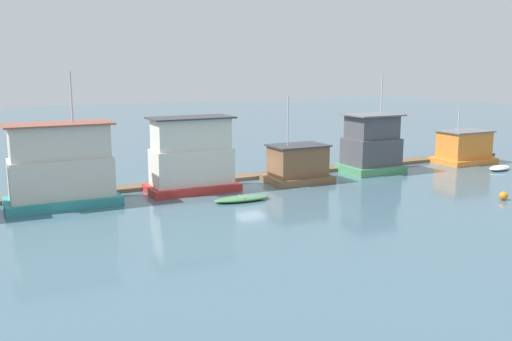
{
  "coord_description": "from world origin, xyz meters",
  "views": [
    {
      "loc": [
        -19.57,
        -39.97,
        9.55
      ],
      "look_at": [
        0.0,
        -1.0,
        1.4
      ],
      "focal_mm": 40.0,
      "sensor_mm": 36.0,
      "label": 1
    }
  ],
  "objects": [
    {
      "name": "houseboat_green",
      "position": [
        12.27,
        0.45,
        2.37
      ],
      "size": [
        5.11,
        4.03,
        8.69
      ],
      "color": "#4C9360",
      "rests_on": "ground_plane"
    },
    {
      "name": "houseboat_orange",
      "position": [
        23.44,
        0.25,
        1.49
      ],
      "size": [
        5.52,
        3.86,
        5.69
      ],
      "color": "orange",
      "rests_on": "ground_plane"
    },
    {
      "name": "houseboat_teal",
      "position": [
        -14.34,
        -0.01,
        2.63
      ],
      "size": [
        7.49,
        3.92,
        9.08
      ],
      "color": "teal",
      "rests_on": "ground_plane"
    },
    {
      "name": "houseboat_red",
      "position": [
        -4.82,
        0.29,
        2.61
      ],
      "size": [
        6.83,
        3.62,
        5.67
      ],
      "color": "red",
      "rests_on": "ground_plane"
    },
    {
      "name": "houseboat_brown",
      "position": [
        4.09,
        -0.47,
        1.45
      ],
      "size": [
        5.16,
        3.7,
        7.07
      ],
      "color": "brown",
      "rests_on": "ground_plane"
    },
    {
      "name": "buoy_orange",
      "position": [
        14.03,
        -12.49,
        0.3
      ],
      "size": [
        0.6,
        0.6,
        0.6
      ],
      "primitive_type": "sphere",
      "color": "orange",
      "rests_on": "ground_plane"
    },
    {
      "name": "dinghy_green",
      "position": [
        -2.86,
        -4.46,
        0.19
      ],
      "size": [
        4.21,
        1.57,
        0.37
      ],
      "color": "#47844C",
      "rests_on": "ground_plane"
    },
    {
      "name": "dinghy_white",
      "position": [
        23.43,
        -4.13,
        0.2
      ],
      "size": [
        2.99,
        1.92,
        0.4
      ],
      "color": "white",
      "rests_on": "ground_plane"
    },
    {
      "name": "ground_plane",
      "position": [
        0.0,
        0.0,
        0.0
      ],
      "size": [
        200.0,
        200.0,
        0.0
      ],
      "primitive_type": "plane",
      "color": "#426070"
    },
    {
      "name": "dock_walkway",
      "position": [
        0.0,
        2.8,
        0.15
      ],
      "size": [
        59.6,
        1.81,
        0.3
      ],
      "primitive_type": "cube",
      "color": "brown",
      "rests_on": "ground_plane"
    }
  ]
}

